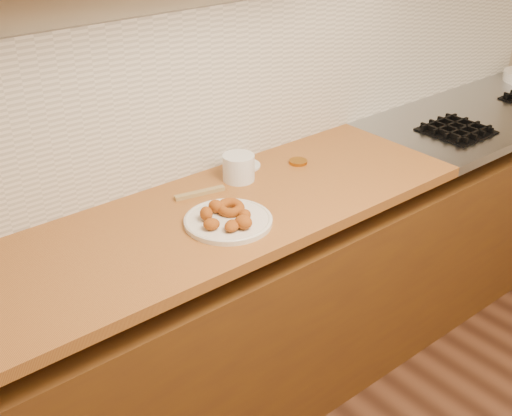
# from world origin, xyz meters

# --- Properties ---
(wall_back) EXTENTS (4.00, 0.02, 2.70)m
(wall_back) POSITION_xyz_m (0.00, 2.00, 1.35)
(wall_back) COLOR tan
(wall_back) RESTS_ON ground
(base_cabinet) EXTENTS (3.60, 0.60, 0.77)m
(base_cabinet) POSITION_xyz_m (0.00, 1.69, 0.39)
(base_cabinet) COLOR #56310F
(base_cabinet) RESTS_ON floor
(butcher_block) EXTENTS (2.30, 0.62, 0.04)m
(butcher_block) POSITION_xyz_m (-0.65, 1.69, 0.88)
(butcher_block) COLOR #9C6328
(butcher_block) RESTS_ON base_cabinet
(stovetop) EXTENTS (1.30, 0.62, 0.04)m
(stovetop) POSITION_xyz_m (1.15, 1.69, 0.88)
(stovetop) COLOR #9EA0A5
(stovetop) RESTS_ON base_cabinet
(backsplash) EXTENTS (3.60, 0.02, 0.60)m
(backsplash) POSITION_xyz_m (0.00, 1.99, 1.20)
(backsplash) COLOR beige
(backsplash) RESTS_ON wall_back
(burner_grates) EXTENTS (0.91, 0.26, 0.03)m
(burner_grates) POSITION_xyz_m (1.13, 1.61, 0.91)
(burner_grates) COLOR black
(burner_grates) RESTS_ON stovetop
(donut_plate) EXTENTS (0.29, 0.29, 0.02)m
(donut_plate) POSITION_xyz_m (-0.45, 1.60, 0.91)
(donut_plate) COLOR silver
(donut_plate) RESTS_ON butcher_block
(ring_donut) EXTENTS (0.09, 0.10, 0.04)m
(ring_donut) POSITION_xyz_m (-0.41, 1.63, 0.93)
(ring_donut) COLOR #9D511A
(ring_donut) RESTS_ON donut_plate
(fried_dough_chunks) EXTENTS (0.18, 0.20, 0.05)m
(fried_dough_chunks) POSITION_xyz_m (-0.47, 1.58, 0.94)
(fried_dough_chunks) COLOR #9D511A
(fried_dough_chunks) RESTS_ON donut_plate
(plastic_tub) EXTENTS (0.13, 0.13, 0.10)m
(plastic_tub) POSITION_xyz_m (-0.22, 1.83, 0.95)
(plastic_tub) COLOR silver
(plastic_tub) RESTS_ON butcher_block
(tub_lid) EXTENTS (0.14, 0.14, 0.01)m
(tub_lid) POSITION_xyz_m (-0.14, 1.91, 0.90)
(tub_lid) COLOR silver
(tub_lid) RESTS_ON butcher_block
(brass_jar_lid) EXTENTS (0.10, 0.10, 0.01)m
(brass_jar_lid) POSITION_xyz_m (0.05, 1.80, 0.91)
(brass_jar_lid) COLOR #9F6518
(brass_jar_lid) RESTS_ON butcher_block
(wooden_utensil) EXTENTS (0.19, 0.06, 0.01)m
(wooden_utensil) POSITION_xyz_m (-0.40, 1.82, 0.91)
(wooden_utensil) COLOR olive
(wooden_utensil) RESTS_ON butcher_block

